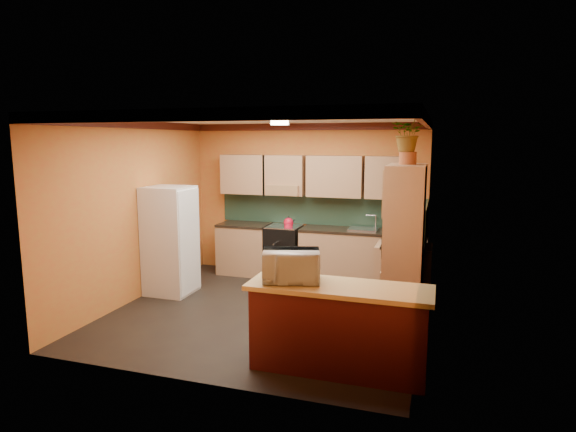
{
  "coord_description": "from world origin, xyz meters",
  "views": [
    {
      "loc": [
        2.27,
        -6.12,
        2.41
      ],
      "look_at": [
        0.18,
        0.45,
        1.32
      ],
      "focal_mm": 30.0,
      "sensor_mm": 36.0,
      "label": 1
    }
  ],
  "objects_px": {
    "base_cabinets_back": "(318,255)",
    "fridge": "(170,240)",
    "stove": "(284,251)",
    "microwave": "(291,266)",
    "pantry": "(404,245)",
    "breakfast_bar": "(338,330)"
  },
  "relations": [
    {
      "from": "base_cabinets_back",
      "to": "pantry",
      "type": "height_order",
      "value": "pantry"
    },
    {
      "from": "stove",
      "to": "fridge",
      "type": "height_order",
      "value": "fridge"
    },
    {
      "from": "microwave",
      "to": "base_cabinets_back",
      "type": "bearing_deg",
      "value": 82.46
    },
    {
      "from": "base_cabinets_back",
      "to": "fridge",
      "type": "bearing_deg",
      "value": -145.2
    },
    {
      "from": "base_cabinets_back",
      "to": "stove",
      "type": "bearing_deg",
      "value": -180.0
    },
    {
      "from": "fridge",
      "to": "microwave",
      "type": "relative_size",
      "value": 2.84
    },
    {
      "from": "breakfast_bar",
      "to": "microwave",
      "type": "xyz_separation_m",
      "value": [
        -0.52,
        0.0,
        0.66
      ]
    },
    {
      "from": "fridge",
      "to": "breakfast_bar",
      "type": "xyz_separation_m",
      "value": [
        3.07,
        -1.79,
        -0.41
      ]
    },
    {
      "from": "stove",
      "to": "pantry",
      "type": "xyz_separation_m",
      "value": [
        2.18,
        -1.57,
        0.59
      ]
    },
    {
      "from": "base_cabinets_back",
      "to": "fridge",
      "type": "relative_size",
      "value": 2.15
    },
    {
      "from": "base_cabinets_back",
      "to": "microwave",
      "type": "relative_size",
      "value": 6.1
    },
    {
      "from": "base_cabinets_back",
      "to": "pantry",
      "type": "xyz_separation_m",
      "value": [
        1.55,
        -1.57,
        0.61
      ]
    },
    {
      "from": "fridge",
      "to": "base_cabinets_back",
      "type": "bearing_deg",
      "value": 34.8
    },
    {
      "from": "breakfast_bar",
      "to": "microwave",
      "type": "distance_m",
      "value": 0.84
    },
    {
      "from": "fridge",
      "to": "pantry",
      "type": "distance_m",
      "value": 3.61
    },
    {
      "from": "stove",
      "to": "microwave",
      "type": "height_order",
      "value": "microwave"
    },
    {
      "from": "stove",
      "to": "fridge",
      "type": "xyz_separation_m",
      "value": [
        -1.42,
        -1.42,
        0.39
      ]
    },
    {
      "from": "stove",
      "to": "pantry",
      "type": "bearing_deg",
      "value": -35.77
    },
    {
      "from": "microwave",
      "to": "pantry",
      "type": "bearing_deg",
      "value": 40.91
    },
    {
      "from": "base_cabinets_back",
      "to": "stove",
      "type": "distance_m",
      "value": 0.63
    },
    {
      "from": "base_cabinets_back",
      "to": "stove",
      "type": "relative_size",
      "value": 4.01
    },
    {
      "from": "base_cabinets_back",
      "to": "pantry",
      "type": "distance_m",
      "value": 2.29
    }
  ]
}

